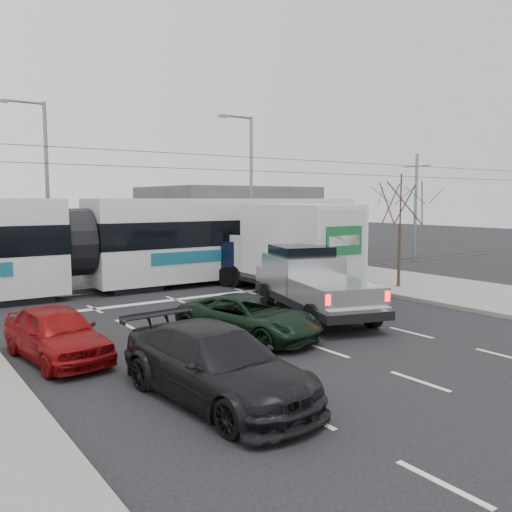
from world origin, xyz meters
TOP-DOWN VIEW (x-y plane):
  - ground at (0.00, 0.00)m, footprint 120.00×120.00m
  - sidewalk_right at (9.00, 0.00)m, footprint 6.00×60.00m
  - rails at (0.00, 10.00)m, footprint 60.00×1.60m
  - building_right at (12.00, 24.00)m, footprint 12.00×10.00m
  - bare_tree at (7.60, 2.50)m, footprint 2.40×2.40m
  - traffic_signal at (6.47, 6.50)m, footprint 0.44×0.44m
  - street_lamp_near at (7.31, 14.00)m, footprint 2.38×0.25m
  - street_lamp_far at (-4.19, 16.00)m, footprint 2.38×0.25m
  - catenary at (0.00, 10.00)m, footprint 60.00×0.20m
  - tram at (-4.63, 9.51)m, footprint 29.66×3.41m
  - silver_pickup at (0.97, 0.82)m, footprint 3.95×6.84m
  - box_truck at (3.13, 4.66)m, footprint 2.67×7.66m
  - navy_pickup at (3.24, 6.67)m, footprint 4.07×6.13m
  - green_car at (-2.70, -0.74)m, footprint 3.21×4.89m
  - red_car at (-7.85, 0.31)m, footprint 2.05×4.21m
  - dark_car at (-5.96, -4.36)m, footprint 2.50×5.24m

SIDE VIEW (x-z plane):
  - ground at x=0.00m, z-range 0.00..0.00m
  - rails at x=0.00m, z-range 0.00..0.03m
  - sidewalk_right at x=9.00m, z-range 0.00..0.15m
  - green_car at x=-2.70m, z-range 0.00..1.25m
  - red_car at x=-7.85m, z-range 0.00..1.38m
  - dark_car at x=-5.96m, z-range 0.00..1.47m
  - silver_pickup at x=0.97m, z-range -0.01..2.35m
  - navy_pickup at x=3.24m, z-range -0.02..2.41m
  - box_truck at x=3.13m, z-range -0.02..3.80m
  - tram at x=-4.63m, z-range -0.88..5.17m
  - building_right at x=12.00m, z-range 0.00..5.00m
  - traffic_signal at x=6.47m, z-range 0.94..4.54m
  - bare_tree at x=7.60m, z-range 1.29..6.29m
  - catenary at x=0.00m, z-range 0.38..7.38m
  - street_lamp_near at x=7.31m, z-range 0.61..9.61m
  - street_lamp_far at x=-4.19m, z-range 0.61..9.61m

